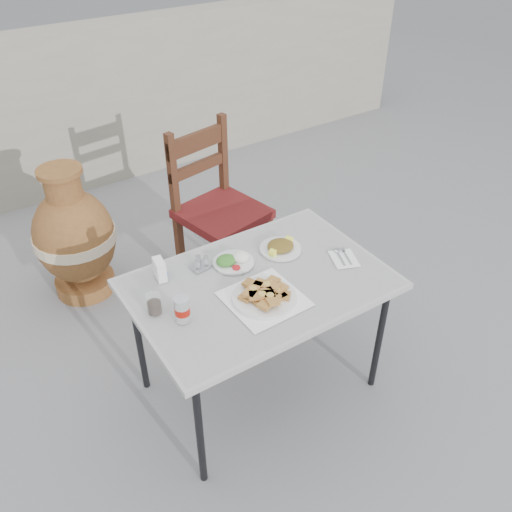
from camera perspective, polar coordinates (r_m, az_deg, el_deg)
ground at (r=2.89m, az=2.83°, el=-11.40°), size 80.00×80.00×0.00m
cafe_table at (r=2.36m, az=0.38°, el=-3.53°), size 1.11×0.76×0.67m
pide_plate at (r=2.22m, az=0.85°, el=-4.01°), size 0.31×0.31×0.06m
salad_rice_plate at (r=2.43m, az=-2.42°, el=-0.45°), size 0.19×0.19×0.05m
salad_chopped_plate at (r=2.51m, az=2.60°, el=0.96°), size 0.19×0.19×0.04m
soda_can at (r=2.13m, az=-7.77°, el=-5.59°), size 0.06×0.06×0.11m
cola_glass at (r=2.19m, az=-10.66°, el=-5.10°), size 0.06×0.06×0.09m
napkin_holder at (r=2.36m, az=-10.10°, el=-1.40°), size 0.06×0.08×0.09m
condiment_caddy at (r=2.41m, az=-5.87°, el=-0.83°), size 0.09×0.08×0.06m
cutlery_napkin at (r=2.50m, az=9.13°, el=-0.12°), size 0.15×0.17×0.01m
chair at (r=3.14m, az=-4.10°, el=5.02°), size 0.51×0.51×0.98m
terracotta_urn at (r=3.29m, az=-18.53°, el=1.88°), size 0.47×0.47×0.82m
back_wall at (r=4.48m, az=-16.71°, el=14.75°), size 6.00×0.25×1.20m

